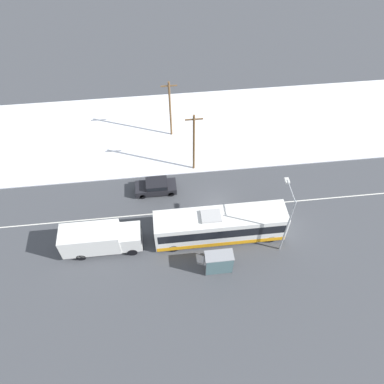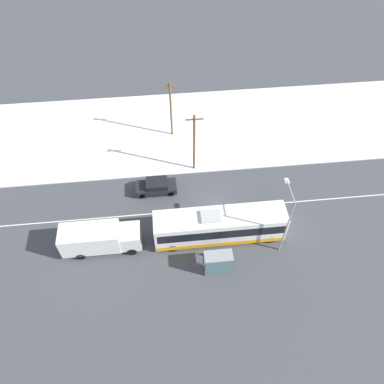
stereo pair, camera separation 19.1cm
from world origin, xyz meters
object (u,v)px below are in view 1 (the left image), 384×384
at_px(city_bus, 220,226).
at_px(utility_pole_snowlot, 170,109).
at_px(box_truck, 100,239).
at_px(pedestrian_at_stop, 225,254).
at_px(sedan_car, 156,186).
at_px(bus_shelter, 219,262).
at_px(utility_pole_roadside, 194,143).
at_px(streetlamp, 287,215).

xyz_separation_m(city_bus, utility_pole_snowlot, (-3.46, 15.02, 2.19)).
xyz_separation_m(box_truck, pedestrian_at_stop, (11.24, -2.55, -0.62)).
relative_size(sedan_car, bus_shelter, 1.72).
bearing_deg(utility_pole_roadside, bus_shelter, -86.59).
xyz_separation_m(streetlamp, utility_pole_snowlot, (-8.91, 16.53, -0.71)).
relative_size(box_truck, utility_pole_roadside, 0.96).
bearing_deg(city_bus, sedan_car, 132.25).
bearing_deg(city_bus, bus_shelter, -99.91).
height_order(utility_pole_roadside, utility_pole_snowlot, utility_pole_roadside).
distance_m(box_truck, sedan_car, 8.43).
distance_m(box_truck, bus_shelter, 11.11).
bearing_deg(city_bus, streetlamp, -15.47).
height_order(box_truck, streetlamp, streetlamp).
xyz_separation_m(box_truck, utility_pole_roadside, (9.73, 9.24, 2.33)).
height_order(bus_shelter, streetlamp, streetlamp).
xyz_separation_m(pedestrian_at_stop, utility_pole_snowlot, (-3.55, 17.67, 2.92)).
distance_m(sedan_car, utility_pole_roadside, 6.02).
xyz_separation_m(pedestrian_at_stop, bus_shelter, (-0.75, -1.09, 0.67)).
height_order(bus_shelter, utility_pole_roadside, utility_pole_roadside).
distance_m(bus_shelter, utility_pole_roadside, 13.10).
relative_size(streetlamp, utility_pole_snowlot, 0.97).
xyz_separation_m(sedan_car, pedestrian_at_stop, (5.81, -8.94, 0.17)).
relative_size(sedan_car, utility_pole_snowlot, 0.57).
height_order(sedan_car, utility_pole_snowlot, utility_pole_snowlot).
xyz_separation_m(sedan_car, streetlamp, (11.17, -7.80, 3.80)).
relative_size(box_truck, streetlamp, 1.00).
bearing_deg(streetlamp, city_bus, 164.53).
distance_m(sedan_car, bus_shelter, 11.27).
relative_size(city_bus, streetlamp, 1.68).
xyz_separation_m(city_bus, streetlamp, (5.45, -1.51, 2.91)).
distance_m(pedestrian_at_stop, utility_pole_snowlot, 18.25).
distance_m(sedan_car, utility_pole_snowlot, 9.53).
xyz_separation_m(city_bus, utility_pole_roadside, (-1.42, 9.13, 2.23)).
bearing_deg(utility_pole_roadside, city_bus, -81.15).
bearing_deg(city_bus, utility_pole_snowlot, 102.96).
height_order(box_truck, bus_shelter, box_truck).
distance_m(box_truck, streetlamp, 16.93).
distance_m(box_truck, utility_pole_snowlot, 17.12).
xyz_separation_m(utility_pole_roadside, utility_pole_snowlot, (-2.03, 5.88, -0.03)).
xyz_separation_m(sedan_car, utility_pole_snowlot, (2.26, 8.73, 3.09)).
bearing_deg(bus_shelter, city_bus, 80.09).
relative_size(city_bus, pedestrian_at_stop, 7.53).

